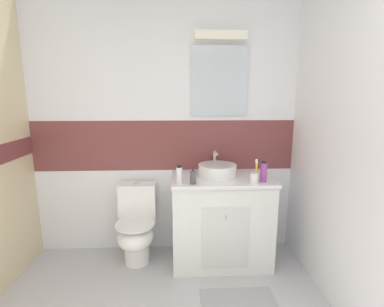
% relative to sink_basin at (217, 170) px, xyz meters
% --- Properties ---
extents(wall_back_tiled, '(3.20, 0.20, 2.50)m').
position_rel_sink_basin_xyz_m(wall_back_tiled, '(-0.49, 0.30, 0.35)').
color(wall_back_tiled, white).
rests_on(wall_back_tiled, ground_plane).
extents(wall_right_plain, '(0.10, 3.48, 2.50)m').
position_rel_sink_basin_xyz_m(wall_right_plain, '(0.85, -0.95, 0.34)').
color(wall_right_plain, white).
rests_on(wall_right_plain, ground_plane).
extents(vanity_cabinet, '(0.93, 0.58, 0.85)m').
position_rel_sink_basin_xyz_m(vanity_cabinet, '(0.04, -0.02, -0.48)').
color(vanity_cabinet, silver).
rests_on(vanity_cabinet, ground_plane).
extents(sink_basin, '(0.36, 0.40, 0.21)m').
position_rel_sink_basin_xyz_m(sink_basin, '(0.00, 0.00, 0.00)').
color(sink_basin, white).
rests_on(sink_basin, vanity_cabinet).
extents(toilet, '(0.37, 0.50, 0.76)m').
position_rel_sink_basin_xyz_m(toilet, '(-0.77, 0.01, -0.56)').
color(toilet, white).
rests_on(toilet, ground_plane).
extents(toothbrush_cup, '(0.07, 0.07, 0.21)m').
position_rel_sink_basin_xyz_m(toothbrush_cup, '(0.29, -0.24, -0.00)').
color(toothbrush_cup, white).
rests_on(toothbrush_cup, vanity_cabinet).
extents(soap_dispenser, '(0.05, 0.05, 0.15)m').
position_rel_sink_basin_xyz_m(soap_dispenser, '(-0.24, -0.24, -0.00)').
color(soap_dispenser, '#4C4C51').
rests_on(soap_dispenser, vanity_cabinet).
extents(shampoo_bottle_tall, '(0.06, 0.06, 0.19)m').
position_rel_sink_basin_xyz_m(shampoo_bottle_tall, '(0.37, -0.21, 0.03)').
color(shampoo_bottle_tall, '#993F99').
rests_on(shampoo_bottle_tall, vanity_cabinet).
extents(deodorant_spray_can, '(0.05, 0.05, 0.16)m').
position_rel_sink_basin_xyz_m(deodorant_spray_can, '(-0.36, -0.21, 0.01)').
color(deodorant_spray_can, white).
rests_on(deodorant_spray_can, vanity_cabinet).
extents(bath_mat, '(0.59, 0.37, 0.01)m').
position_rel_sink_basin_xyz_m(bath_mat, '(0.10, -0.65, -0.90)').
color(bath_mat, '#99999E').
rests_on(bath_mat, ground_plane).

